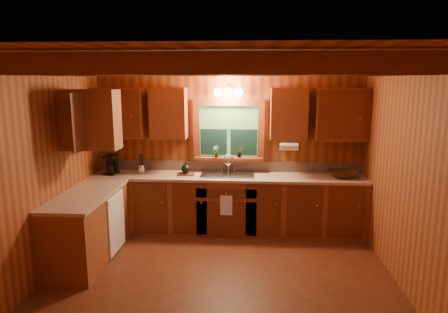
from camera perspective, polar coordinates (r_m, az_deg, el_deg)
room at (r=4.59m, az=-0.70°, el=-2.52°), size 4.20×4.20×4.20m
ceiling_beams at (r=4.46m, az=-0.74°, el=12.50°), size 4.20×2.54×0.18m
base_cabinets at (r=6.11m, az=-4.34°, el=-7.56°), size 4.20×2.22×0.86m
countertop at (r=5.99m, az=-4.27°, el=-3.46°), size 4.20×2.24×0.04m
backsplash at (r=6.49m, az=0.67°, el=-1.37°), size 4.20×0.02×0.16m
dishwasher_panel at (r=5.78m, az=-14.96°, el=-9.02°), size 0.02×0.60×0.80m
upper_cabinets at (r=5.97m, az=-5.02°, el=5.84°), size 4.19×1.77×0.78m
window at (r=6.38m, az=0.67°, el=3.41°), size 1.12×0.08×1.00m
window_sill at (r=6.40m, az=0.64°, el=-0.28°), size 1.06×0.14×0.04m
wall_sconce at (r=6.21m, az=0.62°, el=9.09°), size 0.45×0.21×0.17m
paper_towel_roll at (r=6.09m, az=9.16°, el=1.38°), size 0.27×0.11×0.11m
dish_towel at (r=6.02m, az=0.31°, el=-6.93°), size 0.18×0.01×0.30m
sink at (r=6.25m, az=0.52°, el=-3.04°), size 0.82×0.48×0.43m
coffee_maker at (r=6.53m, az=-15.61°, el=-1.10°), size 0.17×0.22×0.30m
utensil_crock at (r=6.50m, az=-11.63°, el=-1.62°), size 0.11×0.11×0.31m
cutting_board at (r=6.28m, az=-5.42°, el=-2.49°), size 0.28×0.22×0.02m
teakettle at (r=6.26m, az=-5.44°, el=-1.78°), size 0.14×0.14×0.17m
wicker_basket at (r=6.35m, az=16.39°, el=-2.40°), size 0.44×0.44×0.10m
potted_plant_left at (r=6.36m, az=-1.14°, el=0.72°), size 0.11×0.08×0.19m
potted_plant_right at (r=6.36m, az=2.24°, el=0.59°), size 0.10×0.09×0.16m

